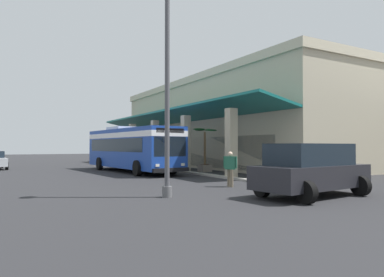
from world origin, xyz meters
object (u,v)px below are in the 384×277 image
transit_bus (131,146)px  potted_palm (205,160)px  pedestrian (230,167)px  lot_light_pole (167,84)px  parked_suv_charcoal (311,169)px

transit_bus → potted_palm: transit_bus is taller
pedestrian → lot_light_pole: (1.54, -3.96, 3.28)m
lot_light_pole → pedestrian: bearing=111.2°
pedestrian → parked_suv_charcoal: bearing=10.9°
transit_bus → pedestrian: bearing=3.6°
parked_suv_charcoal → lot_light_pole: 6.22m
pedestrian → lot_light_pole: 5.37m
pedestrian → lot_light_pole: lot_light_pole is taller
parked_suv_charcoal → potted_palm: 13.12m
parked_suv_charcoal → lot_light_pole: size_ratio=0.64×
parked_suv_charcoal → potted_palm: (-12.72, 3.22, -0.17)m
potted_palm → pedestrian: bearing=-24.7°
potted_palm → lot_light_pole: 13.38m
parked_suv_charcoal → pedestrian: 4.11m
transit_bus → potted_palm: size_ratio=3.55×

